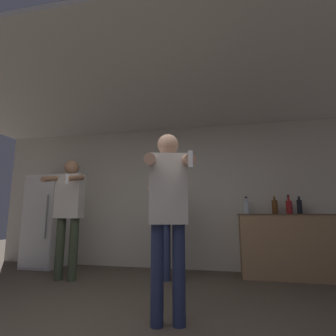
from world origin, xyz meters
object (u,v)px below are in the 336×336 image
bottle_brown_liquor (300,206)px  person_man_side (69,208)px  bottle_tall_gin (246,207)px  refrigerator (48,221)px  person_woman_foreground (168,204)px  bottle_short_whiskey (275,207)px  person_spectator_back (172,213)px  bottle_dark_rum (289,207)px

bottle_brown_liquor → person_man_side: (-3.47, -0.91, -0.03)m
bottle_tall_gin → bottle_brown_liquor: bearing=0.0°
bottle_tall_gin → person_man_side: size_ratio=0.16×
refrigerator → bottle_brown_liquor: 4.39m
refrigerator → person_woman_foreground: person_woman_foreground is taller
bottle_short_whiskey → person_spectator_back: (-1.56, -0.64, -0.10)m
refrigerator → bottle_dark_rum: bearing=1.6°
bottle_short_whiskey → person_woman_foreground: (-1.30, -2.12, -0.02)m
bottle_short_whiskey → person_man_side: 3.23m
refrigerator → bottle_dark_rum: (4.23, 0.12, 0.24)m
bottle_dark_rum → bottle_short_whiskey: bottle_dark_rum is taller
bottle_short_whiskey → person_man_side: person_man_side is taller
bottle_tall_gin → bottle_short_whiskey: 0.44m
refrigerator → bottle_brown_liquor: bearing=1.6°
bottle_dark_rum → person_woman_foreground: size_ratio=0.18×
person_woman_foreground → person_spectator_back: person_woman_foreground is taller
bottle_dark_rum → person_man_side: person_man_side is taller
bottle_short_whiskey → person_spectator_back: person_spectator_back is taller
refrigerator → person_spectator_back: bearing=-11.9°
refrigerator → bottle_tall_gin: 3.59m
person_man_side → person_spectator_back: bearing=10.0°
refrigerator → person_woman_foreground: 3.38m
person_woman_foreground → person_spectator_back: size_ratio=1.05×
refrigerator → person_man_side: bearing=-40.8°
bottle_tall_gin → bottle_short_whiskey: size_ratio=0.96×
bottle_dark_rum → refrigerator: bearing=-178.4°
bottle_short_whiskey → bottle_brown_liquor: 0.37m
bottle_brown_liquor → person_spectator_back: 2.03m
bottle_dark_rum → person_spectator_back: person_spectator_back is taller
bottle_short_whiskey → bottle_brown_liquor: size_ratio=0.98×
bottle_dark_rum → bottle_tall_gin: bearing=180.0°
person_woman_foreground → person_man_side: 2.17m
bottle_short_whiskey → person_spectator_back: 1.69m
refrigerator → bottle_brown_liquor: refrigerator is taller
refrigerator → bottle_short_whiskey: size_ratio=5.57×
bottle_brown_liquor → person_man_side: person_man_side is taller
bottle_short_whiskey → person_woman_foreground: bearing=-121.5°
bottle_tall_gin → bottle_brown_liquor: bottle_brown_liquor is taller
bottle_short_whiskey → bottle_dark_rum: bearing=0.0°
bottle_tall_gin → person_spectator_back: person_spectator_back is taller
bottle_dark_rum → person_man_side: 3.44m
person_spectator_back → bottle_dark_rum: bearing=19.8°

